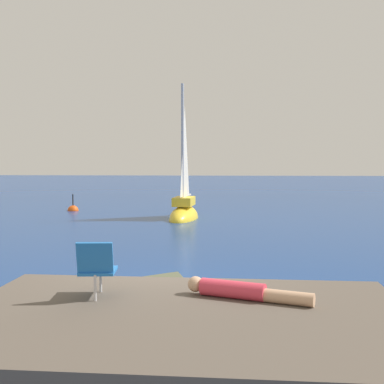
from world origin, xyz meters
TOP-DOWN VIEW (x-y plane):
  - ground_plane at (0.00, 0.00)m, footprint 160.00×160.00m
  - shore_ledge at (0.59, -2.90)m, footprint 5.74×3.85m
  - boulder_seaward at (-1.74, -0.82)m, footprint 1.35×1.58m
  - boulder_inland at (-0.01, -0.47)m, footprint 1.57×1.80m
  - sailboat_near at (-0.84, 13.40)m, footprint 1.45×3.55m
  - person_sunbather at (1.33, -2.25)m, footprint 1.70×0.74m
  - beach_chair at (-0.64, -2.33)m, footprint 0.54×0.64m
  - marker_buoy at (-6.88, 16.61)m, footprint 0.56×0.56m

SIDE VIEW (x-z plane):
  - ground_plane at x=0.00m, z-range 0.00..0.00m
  - boulder_seaward at x=-1.74m, z-range -0.50..0.50m
  - boulder_inland at x=-0.01m, z-range -0.51..0.51m
  - marker_buoy at x=-6.88m, z-range -0.56..0.57m
  - sailboat_near at x=-0.84m, z-range -2.89..3.60m
  - shore_ledge at x=0.59m, z-range 0.00..0.70m
  - person_sunbather at x=1.33m, z-range 0.69..0.94m
  - beach_chair at x=-0.64m, z-range 0.75..1.54m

